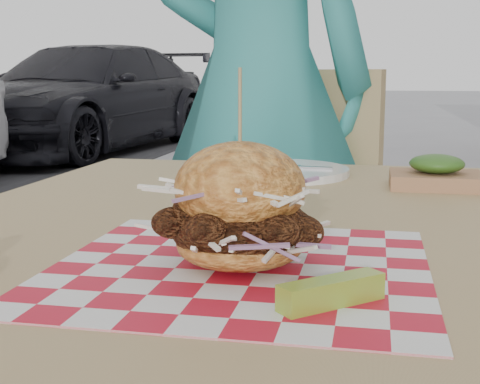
# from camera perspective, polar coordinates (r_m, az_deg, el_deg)

# --- Properties ---
(diner) EXTENTS (0.74, 0.55, 1.83)m
(diner) POSITION_cam_1_polar(r_m,az_deg,el_deg) (1.95, 1.50, 9.34)
(diner) COLOR teal
(diner) RESTS_ON ground
(car_dark) EXTENTS (2.41, 4.71, 1.31)m
(car_dark) POSITION_cam_1_polar(r_m,az_deg,el_deg) (8.57, -12.96, 7.87)
(car_dark) COLOR black
(car_dark) RESTS_ON ground
(patio_table) EXTENTS (0.80, 1.20, 0.75)m
(patio_table) POSITION_cam_1_polar(r_m,az_deg,el_deg) (0.86, -1.07, -7.87)
(patio_table) COLOR tan
(patio_table) RESTS_ON ground
(patio_chair) EXTENTS (0.54, 0.55, 0.95)m
(patio_chair) POSITION_cam_1_polar(r_m,az_deg,el_deg) (1.94, 6.88, -1.50)
(patio_chair) COLOR tan
(patio_chair) RESTS_ON ground
(paper_liner) EXTENTS (0.36, 0.36, 0.00)m
(paper_liner) POSITION_cam_1_polar(r_m,az_deg,el_deg) (0.65, 0.00, -6.41)
(paper_liner) COLOR red
(paper_liner) RESTS_ON patio_table
(sandwich) EXTENTS (0.17, 0.17, 0.19)m
(sandwich) POSITION_cam_1_polar(r_m,az_deg,el_deg) (0.64, 0.00, -1.79)
(sandwich) COLOR gold
(sandwich) RESTS_ON paper_liner
(pickle_spear) EXTENTS (0.08, 0.08, 0.02)m
(pickle_spear) POSITION_cam_1_polar(r_m,az_deg,el_deg) (0.55, 7.82, -8.44)
(pickle_spear) COLOR #8CB033
(pickle_spear) RESTS_ON paper_liner
(place_setting) EXTENTS (0.27, 0.27, 0.02)m
(place_setting) POSITION_cam_1_polar(r_m,az_deg,el_deg) (1.25, 3.13, 1.80)
(place_setting) COLOR white
(place_setting) RESTS_ON patio_table
(kraft_tray) EXTENTS (0.15, 0.12, 0.06)m
(kraft_tray) POSITION_cam_1_polar(r_m,az_deg,el_deg) (1.16, 16.41, 1.47)
(kraft_tray) COLOR #986845
(kraft_tray) RESTS_ON patio_table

